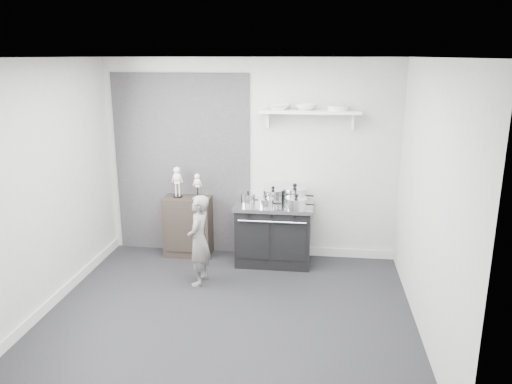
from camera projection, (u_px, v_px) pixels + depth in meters
ground at (228, 314)px, 5.43m from camera, size 4.00×4.00×0.00m
room_shell at (220, 164)px, 5.15m from camera, size 4.02×3.62×2.71m
wall_shelf at (310, 113)px, 6.40m from camera, size 1.30×0.26×0.24m
stove at (274, 233)px, 6.69m from camera, size 1.03×0.65×0.83m
side_cabinet at (188, 226)px, 6.96m from camera, size 0.64×0.37×0.84m
child at (199, 240)px, 6.02m from camera, size 0.30×0.43×1.12m
pot_front_left at (248, 199)px, 6.51m from camera, size 0.28×0.19×0.19m
pot_back_left at (273, 196)px, 6.65m from camera, size 0.36×0.27×0.21m
pot_back_right at (295, 195)px, 6.63m from camera, size 0.42×0.33×0.26m
pot_front_right at (296, 203)px, 6.33m from camera, size 0.37×0.28×0.20m
pot_front_center at (266, 202)px, 6.43m from camera, size 0.30×0.21×0.15m
skeleton_full at (177, 180)px, 6.80m from camera, size 0.14×0.09×0.49m
skeleton_torso at (197, 184)px, 6.78m from camera, size 0.11×0.07×0.39m
bowl_large at (279, 107)px, 6.43m from camera, size 0.30×0.30×0.07m
bowl_small at (305, 107)px, 6.39m from camera, size 0.25×0.25×0.08m
plate_stack at (338, 108)px, 6.34m from camera, size 0.27×0.27×0.06m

